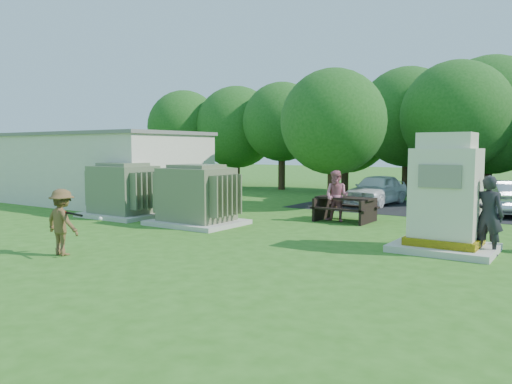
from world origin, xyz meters
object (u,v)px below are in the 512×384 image
Objects in this scene: transformer_left at (124,191)px; car_silver_a at (509,197)px; generator_cabinet at (445,200)px; batter at (62,222)px; person_by_generator at (488,215)px; person_at_picnic at (337,196)px; transformer_right at (197,197)px; picnic_table at (345,206)px; car_white at (377,189)px.

car_silver_a is at bearing 36.39° from transformer_left.
generator_cabinet is 1.84× the size of batter.
person_by_generator reaches higher than person_at_picnic.
person_by_generator is 0.48× the size of car_silver_a.
transformer_right is 1.52× the size of person_by_generator.
transformer_left reaches higher than person_at_picnic.
transformer_right reaches higher than person_at_picnic.
transformer_left is at bearing -179.36° from generator_cabinet.
car_silver_a is (8.56, 9.04, -0.29)m from transformer_right.
person_at_picnic is at bearing 24.24° from transformer_left.
person_by_generator is 8.84m from car_silver_a.
person_by_generator is 6.30m from person_at_picnic.
batter is at bearing -108.01° from person_at_picnic.
generator_cabinet reaches higher than transformer_right.
batter reaches higher than picnic_table.
person_at_picnic is 0.44× the size of car_white.
batter is at bearing -143.11° from generator_cabinet.
generator_cabinet is 5.53m from picnic_table.
transformer_right is at bearing 27.32° from car_silver_a.
generator_cabinet is at bearing 0.93° from transformer_right.
picnic_table is 5.88m from car_white.
person_at_picnic is at bearing 30.35° from car_silver_a.
generator_cabinet is at bearing 68.32° from car_silver_a.
transformer_left reaches higher than picnic_table.
car_silver_a reaches higher than picnic_table.
batter reaches higher than car_silver_a.
person_at_picnic is 0.44× the size of car_silver_a.
transformer_right is 1.47× the size of picnic_table.
person_at_picnic is at bearing 42.00° from transformer_right.
transformer_right is 5.32m from picnic_table.
transformer_right is at bearing -179.07° from generator_cabinet.
person_by_generator is at bearing -32.47° from picnic_table.
picnic_table is 0.49× the size of car_white.
car_silver_a is (-0.62, 8.81, -0.31)m from person_by_generator.
generator_cabinet reaches higher than picnic_table.
transformer_left is 1.83× the size of batter.
transformer_left reaches higher than person_by_generator.
car_white is at bearing -99.26° from batter.
generator_cabinet reaches higher than car_silver_a.
generator_cabinet is 1.06m from person_by_generator.
person_at_picnic is at bearing -22.36° from person_by_generator.
generator_cabinet is at bearing 12.25° from person_by_generator.
picnic_table is (-4.26, 3.44, -0.77)m from generator_cabinet.
transformer_left is 3.70m from transformer_right.
batter is at bearing 41.21° from person_by_generator.
batter is 16.72m from car_silver_a.
car_white is (2.95, 9.36, -0.26)m from transformer_right.
transformer_left is at bearing 180.00° from transformer_right.
car_white is (6.65, 9.36, -0.26)m from transformer_left.
person_at_picnic reaches higher than batter.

